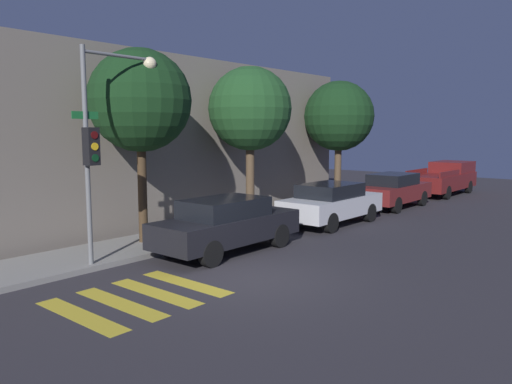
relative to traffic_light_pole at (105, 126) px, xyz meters
The scene contains 12 objects.
ground_plane 5.11m from the traffic_light_pole, 65.55° to the right, with size 60.00×60.00×0.00m, color #2D2B30.
sidewalk 3.91m from the traffic_light_pole, 33.25° to the left, with size 26.00×2.35×0.14m, color gray.
building_row 5.81m from the traffic_light_pole, 74.64° to the left, with size 26.00×6.00×6.05m, color slate.
crosswalk 4.48m from the traffic_light_pole, 111.68° to the right, with size 3.07×2.60×0.00m.
traffic_light_pole is the anchor object (origin of this frame).
sedan_near_corner 4.23m from the traffic_light_pole, 23.02° to the right, with size 4.57×1.76×1.55m.
sedan_middle 9.06m from the traffic_light_pole, ahead, with size 4.47×1.87×1.52m.
sedan_far_end 14.10m from the traffic_light_pole, ahead, with size 4.44×1.77×1.54m.
pickup_truck 20.28m from the traffic_light_pole, ahead, with size 5.44×1.98×1.72m.
tree_near_corner 2.36m from the traffic_light_pole, 30.40° to the left, with size 2.97×2.97×5.78m.
tree_midblock 6.91m from the traffic_light_pole, ahead, with size 3.03×3.03×5.73m.
tree_far_end 13.05m from the traffic_light_pole, ahead, with size 3.18×3.18×5.68m.
Camera 1 is at (-8.56, -7.45, 3.42)m, focal length 35.00 mm.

